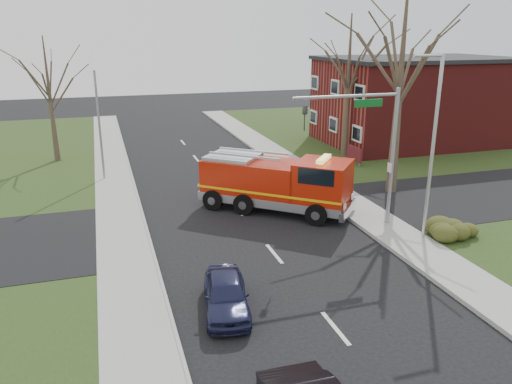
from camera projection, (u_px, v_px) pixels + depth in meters
name	position (u px, v px, depth m)	size (l,w,h in m)	color
ground	(274.00, 254.00, 21.74)	(120.00, 120.00, 0.00)	black
sidewalk_right	(398.00, 236.00, 23.48)	(2.40, 80.00, 0.15)	gray
sidewalk_left	(128.00, 272.00, 19.95)	(2.40, 80.00, 0.15)	gray
brick_building	(415.00, 101.00, 42.38)	(15.40, 10.40, 7.25)	maroon
health_center_sign	(354.00, 154.00, 35.81)	(0.12, 2.00, 1.40)	#57141A
hedge_corner	(464.00, 227.00, 23.22)	(2.80, 2.00, 0.90)	#313814
bare_tree_near	(401.00, 66.00, 27.62)	(6.00, 6.00, 12.00)	#382C21
bare_tree_far	(349.00, 71.00, 36.51)	(5.25, 5.25, 10.50)	#382C21
bare_tree_left	(49.00, 86.00, 35.35)	(4.50, 4.50, 9.00)	#382C21
traffic_signal_mast	(370.00, 134.00, 23.14)	(5.29, 0.18, 6.80)	gray
streetlight_pole	(432.00, 144.00, 21.92)	(1.48, 0.16, 8.40)	#B7BABF
utility_pole_far	(100.00, 127.00, 31.44)	(0.14, 0.14, 7.00)	gray
fire_engine	(277.00, 185.00, 26.66)	(7.78, 7.17, 3.19)	#AF1A08
parked_car_maroon	(226.00, 294.00, 17.15)	(1.49, 3.71, 1.27)	#1D203F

